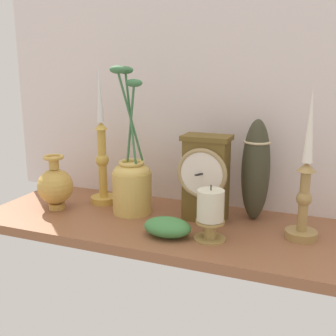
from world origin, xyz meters
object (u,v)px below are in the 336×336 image
candlestick_tall_left (305,189)px  pillar_candle_front (210,213)px  brass_vase_bulbous (55,185)px  mantel_clock (206,177)px  candlestick_tall_center (102,158)px  brass_vase_jar (132,181)px  tall_ceramic_vase (256,170)px

candlestick_tall_left → pillar_candle_front: (-19.28, -8.40, -5.39)cm
pillar_candle_front → brass_vase_bulbous: bearing=174.5°
mantel_clock → brass_vase_bulbous: bearing=-170.0°
candlestick_tall_left → mantel_clock: bearing=172.6°
candlestick_tall_center → pillar_candle_front: size_ratio=3.03×
brass_vase_jar → tall_ceramic_vase: brass_vase_jar is taller
candlestick_tall_center → mantel_clock: bearing=-4.5°
pillar_candle_front → tall_ceramic_vase: tall_ceramic_vase is taller
mantel_clock → candlestick_tall_left: candlestick_tall_left is taller
candlestick_tall_left → candlestick_tall_center: 55.44cm
candlestick_tall_left → pillar_candle_front: candlestick_tall_left is taller
brass_vase_bulbous → pillar_candle_front: size_ratio=1.17×
brass_vase_bulbous → brass_vase_jar: (20.77, 5.18, 2.08)cm
candlestick_tall_left → candlestick_tall_center: candlestick_tall_center is taller
mantel_clock → brass_vase_bulbous: 41.37cm
candlestick_tall_center → brass_vase_jar: size_ratio=1.01×
mantel_clock → tall_ceramic_vase: bearing=23.8°
mantel_clock → candlestick_tall_center: 31.32cm
mantel_clock → tall_ceramic_vase: tall_ceramic_vase is taller
mantel_clock → candlestick_tall_center: bearing=175.5°
candlestick_tall_center → brass_vase_bulbous: (-9.32, -9.62, -6.50)cm
mantel_clock → candlestick_tall_left: 24.18cm
candlestick_tall_center → pillar_candle_front: candlestick_tall_center is taller
candlestick_tall_left → candlestick_tall_center: bearing=174.2°
brass_vase_bulbous → candlestick_tall_center: bearing=45.9°
candlestick_tall_left → brass_vase_jar: size_ratio=0.89×
brass_vase_bulbous → mantel_clock: bearing=10.0°
brass_vase_jar → candlestick_tall_left: bearing=-1.5°
candlestick_tall_center → brass_vase_jar: 13.06cm
candlestick_tall_center → brass_vase_bulbous: size_ratio=2.59×
mantel_clock → pillar_candle_front: bearing=-67.9°
tall_ceramic_vase → pillar_candle_front: bearing=-112.4°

